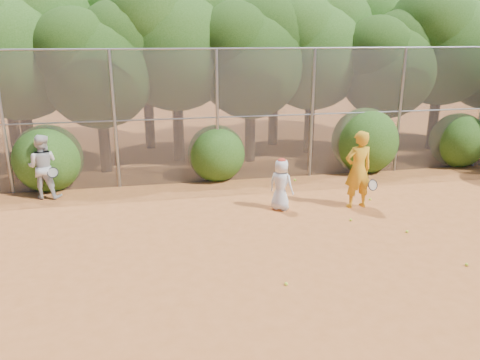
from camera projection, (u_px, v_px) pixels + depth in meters
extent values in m
plane|color=#AD5B27|center=(314.00, 267.00, 9.23)|extent=(80.00, 80.00, 0.00)
cylinder|color=gray|center=(3.00, 125.00, 12.94)|extent=(0.09, 0.09, 4.00)
cylinder|color=gray|center=(115.00, 121.00, 13.50)|extent=(0.09, 0.09, 4.00)
cylinder|color=gray|center=(217.00, 117.00, 14.06)|extent=(0.09, 0.09, 4.00)
cylinder|color=gray|center=(312.00, 114.00, 14.62)|extent=(0.09, 0.09, 4.00)
cylinder|color=gray|center=(400.00, 111.00, 15.18)|extent=(0.09, 0.09, 4.00)
cylinder|color=gray|center=(250.00, 48.00, 13.65)|extent=(20.00, 0.05, 0.05)
cylinder|color=gray|center=(250.00, 116.00, 14.25)|extent=(20.00, 0.04, 0.04)
cube|color=slate|center=(250.00, 116.00, 14.25)|extent=(20.00, 0.02, 4.00)
cylinder|color=black|center=(28.00, 133.00, 15.51)|extent=(0.38, 0.38, 2.52)
sphere|color=#244B12|center=(17.00, 56.00, 14.77)|extent=(4.03, 4.03, 4.03)
sphere|color=#244B12|center=(43.00, 23.00, 14.99)|extent=(3.23, 3.23, 3.23)
cylinder|color=black|center=(104.00, 139.00, 15.37)|extent=(0.36, 0.36, 2.17)
sphere|color=black|center=(98.00, 73.00, 14.73)|extent=(3.47, 3.47, 3.47)
sphere|color=black|center=(119.00, 44.00, 14.93)|extent=(2.78, 2.78, 2.78)
sphere|color=black|center=(75.00, 51.00, 14.17)|extent=(2.60, 2.60, 2.60)
cylinder|color=black|center=(178.00, 124.00, 16.70)|extent=(0.39, 0.39, 2.66)
sphere|color=#244B12|center=(175.00, 48.00, 15.92)|extent=(4.26, 4.26, 4.26)
sphere|color=#244B12|center=(198.00, 16.00, 16.16)|extent=(3.40, 3.40, 3.40)
sphere|color=#244B12|center=(152.00, 22.00, 15.23)|extent=(3.19, 3.19, 3.19)
cylinder|color=black|center=(250.00, 130.00, 16.66)|extent=(0.37, 0.37, 2.27)
sphere|color=black|center=(250.00, 66.00, 15.99)|extent=(3.64, 3.64, 3.64)
sphere|color=black|center=(269.00, 38.00, 16.20)|extent=(2.91, 2.91, 2.91)
sphere|color=black|center=(234.00, 44.00, 15.40)|extent=(2.73, 2.73, 2.73)
cylinder|color=black|center=(309.00, 121.00, 17.85)|extent=(0.38, 0.38, 2.45)
sphere|color=#244B12|center=(312.00, 56.00, 17.13)|extent=(3.92, 3.92, 3.92)
sphere|color=#244B12|center=(330.00, 28.00, 17.35)|extent=(3.14, 3.14, 3.14)
sphere|color=#244B12|center=(298.00, 34.00, 16.49)|extent=(2.94, 2.94, 2.94)
cylinder|color=black|center=(382.00, 128.00, 17.43)|extent=(0.36, 0.36, 2.10)
sphere|color=black|center=(387.00, 72.00, 16.82)|extent=(3.36, 3.36, 3.36)
sphere|color=black|center=(402.00, 47.00, 17.00)|extent=(2.69, 2.69, 2.69)
sphere|color=black|center=(377.00, 53.00, 16.27)|extent=(2.52, 2.52, 2.52)
cylinder|color=black|center=(434.00, 117.00, 18.38)|extent=(0.39, 0.39, 2.59)
sphere|color=#244B12|center=(442.00, 50.00, 17.63)|extent=(4.14, 4.14, 4.14)
sphere|color=#244B12|center=(459.00, 21.00, 17.86)|extent=(3.32, 3.32, 3.32)
sphere|color=#244B12|center=(432.00, 26.00, 16.95)|extent=(3.11, 3.11, 3.11)
cylinder|color=black|center=(13.00, 120.00, 17.46)|extent=(0.39, 0.39, 2.62)
sphere|color=#244B12|center=(3.00, 49.00, 16.69)|extent=(4.20, 4.20, 4.20)
sphere|color=#244B12|center=(26.00, 18.00, 16.92)|extent=(3.36, 3.36, 3.36)
cylinder|color=black|center=(149.00, 113.00, 18.55)|extent=(0.40, 0.40, 2.80)
sphere|color=#244B12|center=(145.00, 41.00, 17.73)|extent=(4.48, 4.48, 4.48)
sphere|color=#244B12|center=(167.00, 10.00, 17.98)|extent=(3.58, 3.58, 3.58)
sphere|color=#244B12|center=(121.00, 16.00, 17.00)|extent=(3.36, 3.36, 3.36)
cylinder|color=black|center=(273.00, 114.00, 19.15)|extent=(0.38, 0.38, 2.52)
sphere|color=#244B12|center=(274.00, 52.00, 18.41)|extent=(4.03, 4.03, 4.03)
sphere|color=#244B12|center=(292.00, 25.00, 18.64)|extent=(3.23, 3.23, 3.23)
sphere|color=#244B12|center=(259.00, 30.00, 17.75)|extent=(3.02, 3.02, 3.02)
cylinder|color=black|center=(369.00, 106.00, 20.52)|extent=(0.40, 0.40, 2.73)
sphere|color=#244B12|center=(374.00, 43.00, 19.72)|extent=(4.37, 4.37, 4.37)
sphere|color=#244B12|center=(390.00, 16.00, 19.96)|extent=(3.49, 3.49, 3.49)
sphere|color=#244B12|center=(362.00, 21.00, 19.01)|extent=(3.28, 3.28, 3.28)
sphere|color=#244B12|center=(48.00, 155.00, 13.71)|extent=(2.00, 2.00, 2.00)
sphere|color=#244B12|center=(216.00, 151.00, 14.67)|extent=(1.80, 1.80, 1.80)
sphere|color=#244B12|center=(365.00, 138.00, 15.54)|extent=(2.20, 2.20, 2.20)
sphere|color=#244B12|center=(458.00, 138.00, 16.24)|extent=(1.90, 1.90, 1.90)
imported|color=orange|center=(358.00, 170.00, 12.15)|extent=(0.79, 0.55, 2.06)
torus|color=black|center=(373.00, 185.00, 12.14)|extent=(0.32, 0.18, 0.30)
cylinder|color=black|center=(367.00, 185.00, 12.34)|extent=(0.10, 0.28, 0.12)
imported|color=silver|center=(281.00, 185.00, 12.08)|extent=(0.78, 0.77, 1.36)
ellipsoid|color=#B42A19|center=(282.00, 161.00, 11.88)|extent=(0.22, 0.22, 0.13)
sphere|color=#BCE129|center=(295.00, 180.00, 11.89)|extent=(0.07, 0.07, 0.07)
imported|color=silver|center=(43.00, 167.00, 12.90)|extent=(0.99, 0.83, 1.80)
torus|color=black|center=(53.00, 173.00, 12.71)|extent=(0.31, 0.18, 0.28)
cylinder|color=black|center=(55.00, 174.00, 12.92)|extent=(0.04, 0.26, 0.16)
sphere|color=#BCE129|center=(351.00, 220.00, 11.49)|extent=(0.07, 0.07, 0.07)
sphere|color=#BCE129|center=(370.00, 199.00, 12.92)|extent=(0.07, 0.07, 0.07)
sphere|color=#BCE129|center=(467.00, 265.00, 9.26)|extent=(0.07, 0.07, 0.07)
sphere|color=#BCE129|center=(407.00, 232.00, 10.81)|extent=(0.07, 0.07, 0.07)
sphere|color=#BCE129|center=(286.00, 284.00, 8.55)|extent=(0.07, 0.07, 0.07)
sphere|color=#BCE129|center=(356.00, 189.00, 13.78)|extent=(0.07, 0.07, 0.07)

